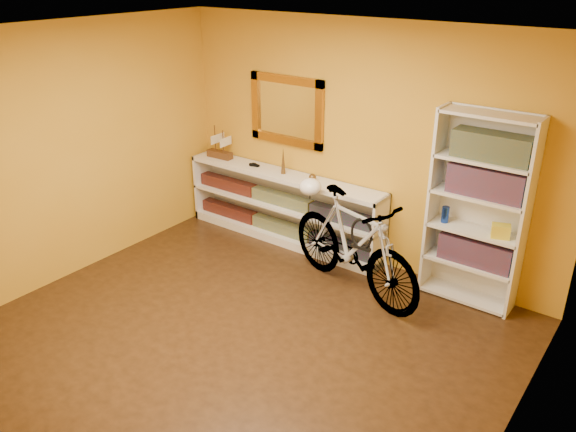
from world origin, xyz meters
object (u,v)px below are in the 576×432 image
Objects in this scene: bookcase at (477,211)px; helmet at (310,187)px; bicycle at (353,244)px; console_unit at (283,207)px.

bookcase reaches higher than helmet.
bicycle is at bearing -16.46° from helmet.
bookcase is (2.26, 0.03, 0.52)m from console_unit.
bookcase is 1.21m from bicycle.
helmet is at bearing -28.81° from console_unit.
bicycle reaches higher than console_unit.
console_unit is 1.37m from bicycle.
console_unit is at bearing -179.37° from bookcase.
console_unit is 2.32m from bookcase.
console_unit is 1.45× the size of bicycle.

